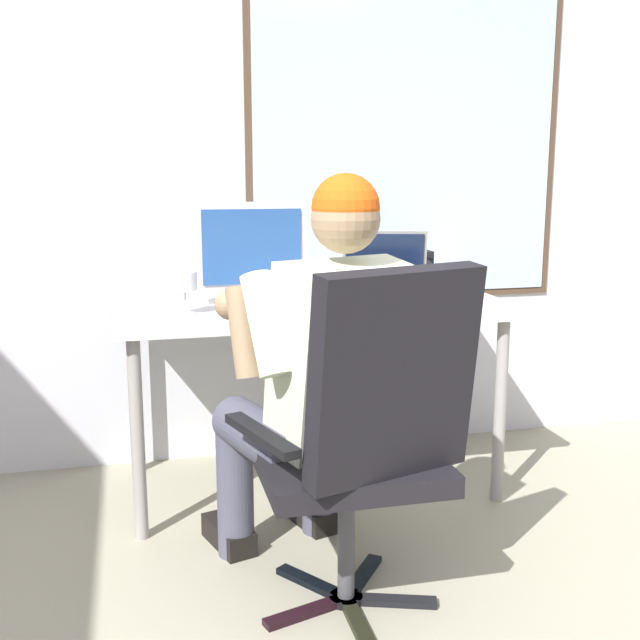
{
  "coord_description": "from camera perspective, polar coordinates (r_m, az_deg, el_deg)",
  "views": [
    {
      "loc": [
        -0.68,
        -0.86,
        1.27
      ],
      "look_at": [
        -0.09,
        1.59,
        0.76
      ],
      "focal_mm": 43.87,
      "sensor_mm": 36.0,
      "label": 1
    }
  ],
  "objects": [
    {
      "name": "wall_rear",
      "position": [
        3.39,
        -1.62,
        12.14
      ],
      "size": [
        5.62,
        0.08,
        2.63
      ],
      "color": "silver",
      "rests_on": "ground"
    },
    {
      "name": "desk",
      "position": [
        3.01,
        -0.8,
        0.29
      ],
      "size": [
        1.45,
        0.75,
        0.76
      ],
      "color": "gray",
      "rests_on": "ground"
    },
    {
      "name": "office_chair",
      "position": [
        2.12,
        3.63,
        -7.86
      ],
      "size": [
        0.67,
        0.6,
        1.02
      ],
      "color": "black",
      "rests_on": "ground"
    },
    {
      "name": "person_seated",
      "position": [
        2.31,
        0.21,
        -4.15
      ],
      "size": [
        0.65,
        0.82,
        1.24
      ],
      "color": "#474758",
      "rests_on": "ground"
    },
    {
      "name": "crt_monitor",
      "position": [
        2.92,
        -5.1,
        5.23
      ],
      "size": [
        0.41,
        0.2,
        0.37
      ],
      "color": "beige",
      "rests_on": "desk"
    },
    {
      "name": "laptop",
      "position": [
        3.08,
        4.75,
        2.98
      ],
      "size": [
        0.41,
        0.4,
        0.25
      ],
      "color": "gray",
      "rests_on": "desk"
    },
    {
      "name": "wine_glass",
      "position": [
        2.73,
        -9.84,
        2.65
      ],
      "size": [
        0.09,
        0.09,
        0.15
      ],
      "color": "silver",
      "rests_on": "desk"
    },
    {
      "name": "desk_speaker",
      "position": [
        3.3,
        7.48,
        3.68
      ],
      "size": [
        0.07,
        0.09,
        0.16
      ],
      "color": "black",
      "rests_on": "desk"
    }
  ]
}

